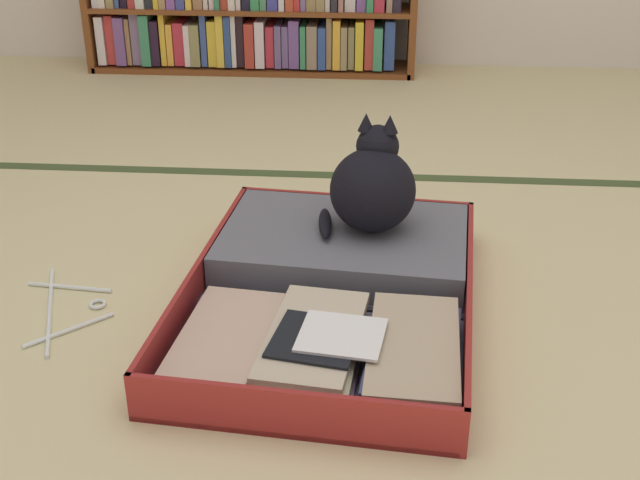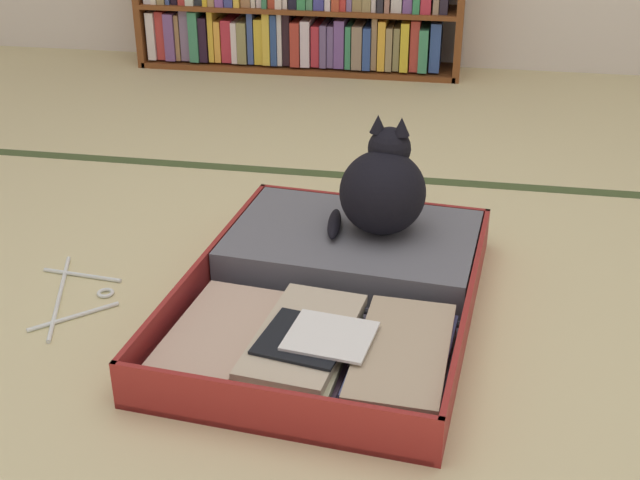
{
  "view_description": "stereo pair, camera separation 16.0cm",
  "coord_description": "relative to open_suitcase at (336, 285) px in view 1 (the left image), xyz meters",
  "views": [
    {
      "loc": [
        0.02,
        -1.39,
        1.02
      ],
      "look_at": [
        -0.1,
        0.22,
        0.19
      ],
      "focal_mm": 46.71,
      "sensor_mm": 36.0,
      "label": 1
    },
    {
      "loc": [
        0.18,
        -1.37,
        1.02
      ],
      "look_at": [
        -0.1,
        0.22,
        0.19
      ],
      "focal_mm": 46.71,
      "sensor_mm": 36.0,
      "label": 2
    }
  ],
  "objects": [
    {
      "name": "tatami_border",
      "position": [
        0.07,
        0.77,
        -0.04
      ],
      "size": [
        4.8,
        0.05,
        0.0
      ],
      "color": "#3D4F29",
      "rests_on": "ground_plane"
    },
    {
      "name": "clothes_hanger",
      "position": [
        -0.62,
        -0.08,
        -0.04
      ],
      "size": [
        0.25,
        0.37,
        0.01
      ],
      "color": "silver",
      "rests_on": "ground_plane"
    },
    {
      "name": "open_suitcase",
      "position": [
        0.0,
        0.0,
        0.0
      ],
      "size": [
        0.71,
        0.93,
        0.11
      ],
      "color": "maroon",
      "rests_on": "ground_plane"
    },
    {
      "name": "black_cat",
      "position": [
        0.08,
        0.2,
        0.17
      ],
      "size": [
        0.26,
        0.24,
        0.28
      ],
      "color": "black",
      "rests_on": "open_suitcase"
    },
    {
      "name": "ground_plane",
      "position": [
        0.07,
        -0.28,
        -0.05
      ],
      "size": [
        10.0,
        10.0,
        0.0
      ],
      "primitive_type": "plane",
      "color": "#CCC38D"
    }
  ]
}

